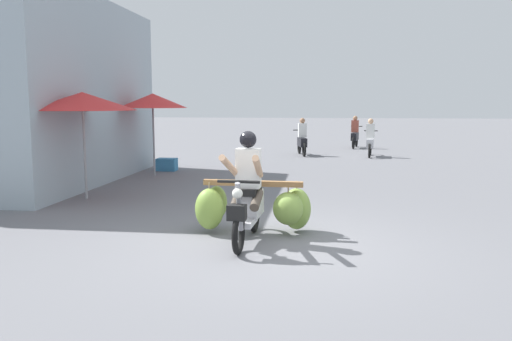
{
  "coord_description": "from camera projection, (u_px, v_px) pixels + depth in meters",
  "views": [
    {
      "loc": [
        0.68,
        -6.94,
        1.98
      ],
      "look_at": [
        -0.34,
        1.16,
        0.9
      ],
      "focal_mm": 36.34,
      "sensor_mm": 36.0,
      "label": 1
    }
  ],
  "objects": [
    {
      "name": "ground_plane",
      "position": [
        270.0,
        246.0,
        7.17
      ],
      "size": [
        120.0,
        120.0,
        0.0
      ],
      "primitive_type": "plane",
      "color": "slate"
    },
    {
      "name": "motorbike_main_loaded",
      "position": [
        254.0,
        203.0,
        7.66
      ],
      "size": [
        1.79,
        1.83,
        1.58
      ],
      "color": "black",
      "rests_on": "ground"
    },
    {
      "name": "motorbike_distant_ahead_left",
      "position": [
        355.0,
        135.0,
        22.5
      ],
      "size": [
        0.56,
        1.61,
        1.4
      ],
      "color": "black",
      "rests_on": "ground"
    },
    {
      "name": "motorbike_distant_ahead_right",
      "position": [
        302.0,
        140.0,
        19.36
      ],
      "size": [
        0.58,
        1.6,
        1.4
      ],
      "color": "black",
      "rests_on": "ground"
    },
    {
      "name": "motorbike_distant_far_ahead",
      "position": [
        370.0,
        141.0,
        18.88
      ],
      "size": [
        0.5,
        1.62,
        1.4
      ],
      "color": "black",
      "rests_on": "ground"
    },
    {
      "name": "shopfront_building",
      "position": [
        30.0,
        93.0,
        12.79
      ],
      "size": [
        3.99,
        6.87,
        4.44
      ],
      "color": "#9EADB7",
      "rests_on": "ground"
    },
    {
      "name": "market_umbrella_near_shop",
      "position": [
        153.0,
        101.0,
        13.77
      ],
      "size": [
        1.83,
        1.83,
        2.21
      ],
      "color": "#99999E",
      "rests_on": "ground"
    },
    {
      "name": "market_umbrella_further_along",
      "position": [
        82.0,
        101.0,
        10.44
      ],
      "size": [
        2.16,
        2.16,
        2.18
      ],
      "color": "#99999E",
      "rests_on": "ground"
    },
    {
      "name": "produce_crate",
      "position": [
        167.0,
        165.0,
        15.07
      ],
      "size": [
        0.56,
        0.4,
        0.36
      ],
      "primitive_type": "cube",
      "color": "teal",
      "rests_on": "ground"
    }
  ]
}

